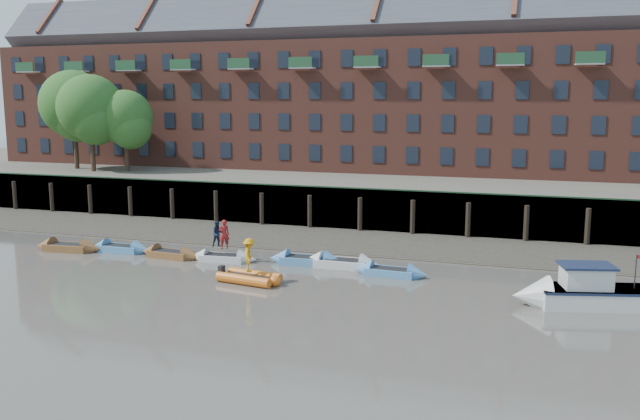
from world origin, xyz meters
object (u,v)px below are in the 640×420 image
at_px(rowboat_3, 223,258).
at_px(person_rib_crew, 249,255).
at_px(rib_tender, 251,278).
at_px(rowboat_1, 121,248).
at_px(person_rower_a, 224,234).
at_px(person_rower_b, 218,234).
at_px(rowboat_2, 171,254).
at_px(rowboat_5, 341,263).
at_px(rowboat_6, 390,272).
at_px(rowboat_4, 306,260).
at_px(rowboat_0, 68,247).
at_px(motor_launch, 571,292).

xyz_separation_m(rowboat_3, person_rib_crew, (3.50, -3.86, 1.30)).
bearing_deg(rib_tender, rowboat_1, 168.71).
distance_m(rowboat_1, rowboat_3, 7.56).
relative_size(rowboat_1, rowboat_3, 1.00).
height_order(rowboat_1, person_rower_a, person_rower_a).
bearing_deg(person_rower_b, person_rower_a, -69.77).
xyz_separation_m(rowboat_2, person_rower_b, (3.19, 0.34, 1.44)).
bearing_deg(rowboat_5, rowboat_6, -18.01).
bearing_deg(rowboat_5, rowboat_1, -178.40).
relative_size(person_rower_b, person_rib_crew, 0.89).
height_order(rowboat_2, rowboat_4, rowboat_4).
distance_m(rowboat_0, motor_launch, 31.20).
xyz_separation_m(person_rower_a, person_rib_crew, (3.35, -3.77, -0.22)).
bearing_deg(person_rower_b, rowboat_0, 142.72).
relative_size(rowboat_3, rib_tender, 1.17).
bearing_deg(rowboat_5, person_rower_a, -173.22).
xyz_separation_m(rowboat_2, rowboat_6, (14.19, -0.06, -0.00)).
xyz_separation_m(rowboat_0, rowboat_6, (21.57, 0.39, -0.02)).
height_order(rowboat_6, person_rower_a, person_rower_a).
distance_m(rowboat_3, rowboat_4, 5.23).
relative_size(rowboat_5, person_rower_a, 2.68).
distance_m(rowboat_4, person_rower_b, 5.80).
height_order(rowboat_1, rowboat_6, rowboat_1).
bearing_deg(rowboat_6, person_rower_a, -177.58).
height_order(rowboat_6, rib_tender, rowboat_6).
xyz_separation_m(rowboat_4, rib_tender, (-1.51, -4.81, 0.03)).
height_order(rowboat_2, rowboat_3, rowboat_2).
bearing_deg(person_rower_a, rowboat_1, -38.52).
relative_size(rowboat_2, person_rib_crew, 2.37).
xyz_separation_m(rowboat_1, rowboat_2, (3.94, -0.40, -0.00)).
distance_m(person_rower_a, person_rower_b, 0.66).
relative_size(rowboat_6, person_rower_a, 2.40).
relative_size(rowboat_3, person_rower_a, 2.41).
height_order(rowboat_2, rowboat_6, rowboat_2).
bearing_deg(person_rower_a, person_rib_crew, 95.86).
height_order(rowboat_4, motor_launch, motor_launch).
xyz_separation_m(rowboat_0, person_rower_a, (11.15, 0.48, 1.49)).
xyz_separation_m(rowboat_4, rowboat_6, (5.42, -1.05, -0.02)).
bearing_deg(rowboat_6, rowboat_3, -178.05).
bearing_deg(person_rib_crew, motor_launch, -107.33).
distance_m(motor_launch, person_rower_b, 20.81).
relative_size(rowboat_4, rib_tender, 1.29).
relative_size(rowboat_4, person_rib_crew, 2.59).
bearing_deg(rowboat_1, rowboat_3, -2.37).
relative_size(rowboat_5, rowboat_6, 1.11).
height_order(rowboat_1, motor_launch, motor_launch).
xyz_separation_m(rowboat_2, rowboat_3, (3.61, 0.12, -0.00)).
bearing_deg(motor_launch, rowboat_4, -28.71).
distance_m(rowboat_2, person_rower_a, 4.06).
bearing_deg(rowboat_3, person_rib_crew, -53.16).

